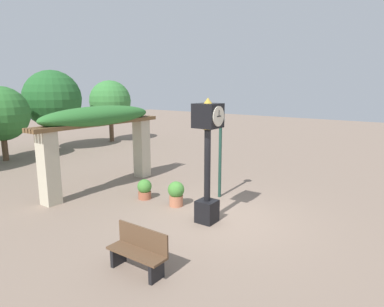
% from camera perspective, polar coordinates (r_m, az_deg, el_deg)
% --- Properties ---
extents(ground_plane, '(60.00, 60.00, 0.00)m').
position_cam_1_polar(ground_plane, '(9.75, 4.77, -10.80)').
color(ground_plane, '#7F6B5B').
extents(pedestal_clock, '(0.62, 0.67, 3.36)m').
position_cam_1_polar(pedestal_clock, '(8.98, 2.59, -0.04)').
color(pedestal_clock, black).
rests_on(pedestal_clock, ground).
extents(pergola, '(5.19, 1.09, 2.95)m').
position_cam_1_polar(pergola, '(12.38, -15.13, 4.45)').
color(pergola, '#BCB299').
rests_on(pergola, ground).
extents(potted_plant_near_left, '(0.51, 0.51, 0.77)m').
position_cam_1_polar(potted_plant_near_left, '(10.58, -2.67, -6.59)').
color(potted_plant_near_left, '#B26B4C').
rests_on(potted_plant_near_left, ground).
extents(potted_plant_near_right, '(0.47, 0.47, 0.65)m').
position_cam_1_polar(potted_plant_near_right, '(11.34, -7.91, -5.87)').
color(potted_plant_near_right, '#9E563D').
rests_on(potted_plant_near_right, ground).
extents(park_bench, '(0.42, 1.31, 0.89)m').
position_cam_1_polar(park_bench, '(7.17, -8.92, -15.80)').
color(park_bench, brown).
rests_on(park_bench, ground).
extents(lamp_post, '(0.30, 0.30, 2.72)m').
position_cam_1_polar(lamp_post, '(11.09, 4.75, 2.22)').
color(lamp_post, '#19382D').
rests_on(lamp_post, ground).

